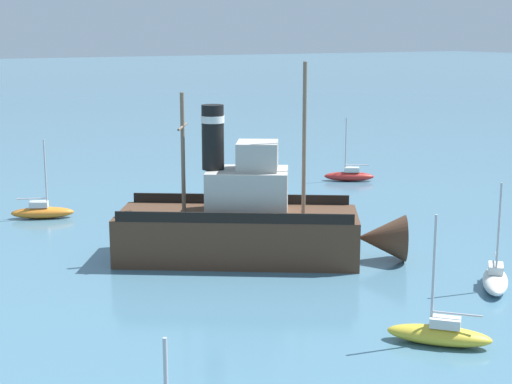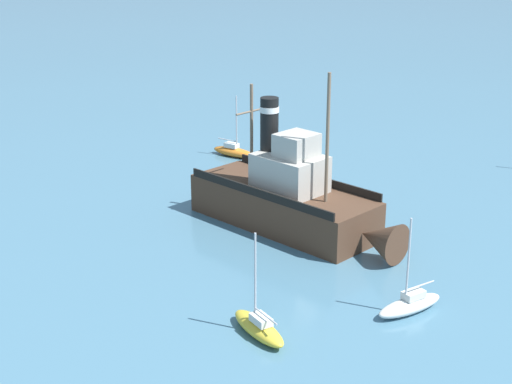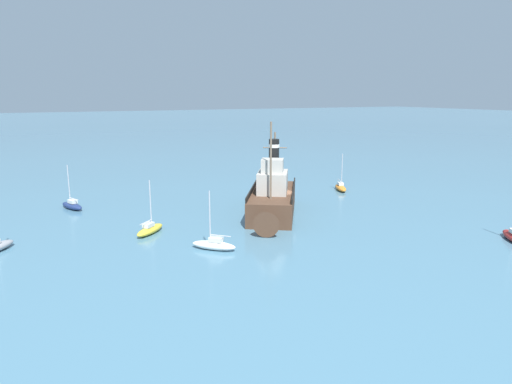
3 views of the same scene
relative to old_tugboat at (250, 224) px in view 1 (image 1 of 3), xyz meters
The scene contains 6 objects.
ground_plane 2.09m from the old_tugboat, 166.30° to the left, with size 600.00×600.00×0.00m, color #477289.
old_tugboat is the anchor object (origin of this frame).
sailboat_red 22.39m from the old_tugboat, 130.88° to the left, with size 3.01×3.78×4.90m.
sailboat_yellow 13.19m from the old_tugboat, ahead, with size 3.52×3.41×4.90m.
sailboat_orange 15.65m from the old_tugboat, 153.87° to the right, with size 2.48×3.93×4.90m.
sailboat_white 12.07m from the old_tugboat, 37.86° to the left, with size 3.46×3.47×4.90m.
Camera 1 is at (34.39, -18.79, 11.36)m, focal length 55.00 mm.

